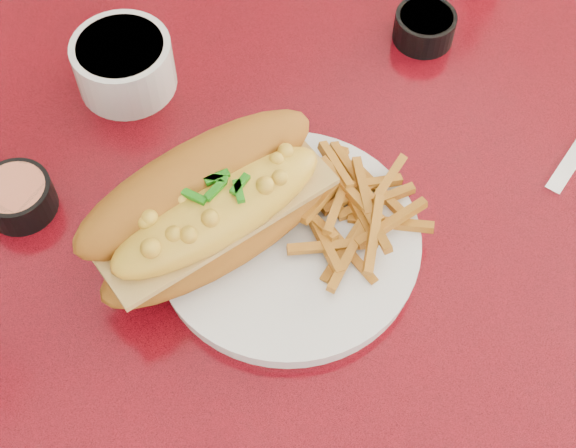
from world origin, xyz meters
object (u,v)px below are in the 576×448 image
diner_table (322,235)px  dinner_plate (288,242)px  fork (314,187)px  sauce_cup_left (18,196)px  sauce_cup_right (425,26)px  gravy_ramekin (124,64)px  booth_bench_far (107,8)px  mac_hoagie (211,207)px

diner_table → dinner_plate: 0.21m
fork → sauce_cup_left: 0.27m
sauce_cup_left → sauce_cup_right: same height
fork → gravy_ramekin: gravy_ramekin is taller
fork → gravy_ramekin: bearing=0.2°
dinner_plate → sauce_cup_left: bearing=141.0°
gravy_ramekin → sauce_cup_left: (-0.15, -0.09, -0.01)m
dinner_plate → sauce_cup_left: size_ratio=4.18×
fork → sauce_cup_right: size_ratio=1.69×
booth_bench_far → sauce_cup_left: booth_bench_far is taller
booth_bench_far → mac_hoagie: bearing=-99.5°
booth_bench_far → gravy_ramekin: (-0.14, -0.64, 0.51)m
gravy_ramekin → sauce_cup_right: gravy_ramekin is taller
diner_table → gravy_ramekin: gravy_ramekin is taller
sauce_cup_left → sauce_cup_right: bearing=-0.2°
diner_table → booth_bench_far: 0.87m
booth_bench_far → mac_hoagie: size_ratio=4.90×
fork → sauce_cup_left: sauce_cup_left is taller
diner_table → sauce_cup_left: size_ratio=16.67×
diner_table → fork: (-0.04, -0.04, 0.18)m
sauce_cup_left → gravy_ramekin: bearing=32.3°
mac_hoagie → gravy_ramekin: (0.01, 0.22, -0.03)m
dinner_plate → mac_hoagie: (-0.06, 0.04, 0.05)m
booth_bench_far → sauce_cup_right: bearing=-77.2°
mac_hoagie → fork: 0.11m
booth_bench_far → fork: booth_bench_far is taller
gravy_ramekin → sauce_cup_left: size_ratio=1.71×
dinner_plate → fork: 0.06m
gravy_ramekin → fork: bearing=-65.6°
booth_bench_far → sauce_cup_left: 0.93m
sauce_cup_right → dinner_plate: bearing=-148.1°
diner_table → gravy_ramekin: 0.29m
fork → sauce_cup_left: bearing=39.2°
mac_hoagie → diner_table: bearing=9.2°
fork → sauce_cup_left: size_ratio=1.64×
mac_hoagie → sauce_cup_right: (0.31, 0.12, -0.04)m
booth_bench_far → fork: (-0.04, -0.85, 0.50)m
mac_hoagie → sauce_cup_left: size_ratio=3.32×
sauce_cup_right → sauce_cup_left: bearing=179.8°
diner_table → mac_hoagie: (-0.14, -0.04, 0.22)m
booth_bench_far → fork: 0.99m
diner_table → sauce_cup_left: 0.34m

